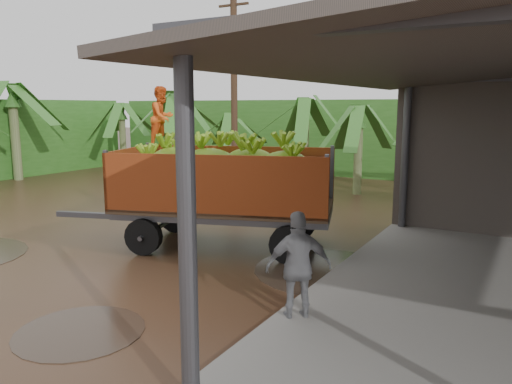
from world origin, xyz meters
TOP-DOWN VIEW (x-y plane):
  - ground at (0.00, 0.00)m, footprint 100.00×100.00m
  - hedge_north at (-2.00, 16.00)m, footprint 22.00×3.00m
  - banana_trailer at (2.04, 1.94)m, footprint 6.94×3.85m
  - man_grey at (5.35, -1.04)m, footprint 1.08×0.95m
  - utility_pole at (-1.32, 7.70)m, footprint 1.20×0.24m
  - banana_plants at (-6.25, 6.52)m, footprint 24.65×20.18m

SIDE VIEW (x-z plane):
  - ground at x=0.00m, z-range 0.00..0.00m
  - man_grey at x=5.35m, z-range 0.00..1.75m
  - banana_trailer at x=2.04m, z-range -0.40..3.38m
  - hedge_north at x=-2.00m, z-range 0.00..3.60m
  - banana_plants at x=-6.25m, z-range -0.33..4.10m
  - utility_pole at x=-1.32m, z-range 0.06..7.39m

